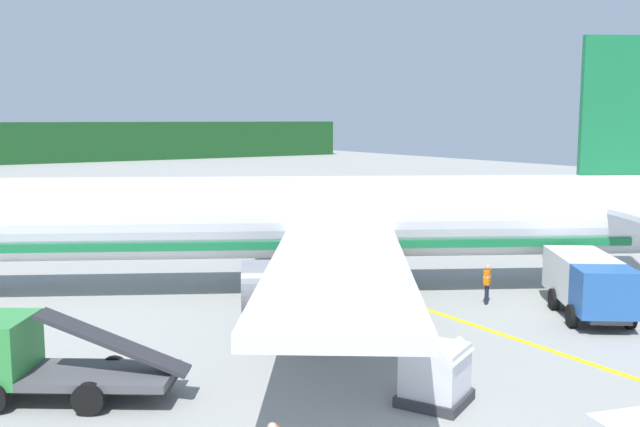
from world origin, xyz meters
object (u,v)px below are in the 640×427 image
Objects in this scene: airliner_foreground at (289,219)px; service_truck_baggage at (33,359)px; service_truck_catering at (588,282)px; crew_marshaller at (487,281)px; cargo_container_near at (436,374)px.

service_truck_baggage is (-12.90, -7.35, -2.21)m from airliner_foreground.
service_truck_catering is (20.90, -3.09, 0.24)m from service_truck_baggage.
service_truck_baggage reaches higher than crew_marshaller.
cargo_container_near is at bearing -34.73° from service_truck_baggage.
airliner_foreground is at bearing 127.44° from service_truck_catering.
airliner_foreground is 6.17× the size of service_truck_baggage.
cargo_container_near is at bearing -163.04° from service_truck_catering.
service_truck_baggage is at bearing 145.27° from cargo_container_near.
airliner_foreground reaches higher than crew_marshaller.
crew_marshaller is (18.83, 0.49, -0.13)m from service_truck_baggage.
service_truck_baggage is 18.84m from crew_marshaller.
airliner_foreground is 13.30m from service_truck_catering.
cargo_container_near is 11.72m from crew_marshaller.
service_truck_catering is 11.95m from cargo_container_near.
cargo_container_near is at bearing -103.80° from airliner_foreground.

